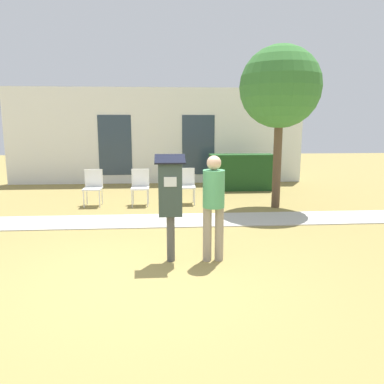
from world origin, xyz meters
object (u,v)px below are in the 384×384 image
(person_standing, at_px, (214,200))
(outdoor_chair_left, at_px, (93,185))
(outdoor_chair_right, at_px, (186,183))
(parking_meter, at_px, (170,194))
(outdoor_chair_middle, at_px, (140,184))

(person_standing, relative_size, outdoor_chair_left, 1.76)
(outdoor_chair_left, height_order, outdoor_chair_right, same)
(parking_meter, distance_m, outdoor_chair_right, 4.15)
(parking_meter, relative_size, outdoor_chair_left, 1.77)
(parking_meter, height_order, person_standing, parking_meter)
(outdoor_chair_left, distance_m, outdoor_chair_right, 2.33)
(parking_meter, distance_m, person_standing, 0.64)
(outdoor_chair_middle, bearing_deg, outdoor_chair_left, -161.60)
(outdoor_chair_left, bearing_deg, outdoor_chair_right, 3.03)
(outdoor_chair_left, relative_size, outdoor_chair_middle, 1.00)
(parking_meter, xyz_separation_m, outdoor_chair_left, (-1.87, 3.99, -0.49))
(parking_meter, relative_size, outdoor_chair_right, 1.77)
(outdoor_chair_left, height_order, outdoor_chair_middle, same)
(person_standing, height_order, outdoor_chair_middle, person_standing)
(outdoor_chair_right, bearing_deg, parking_meter, -97.71)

